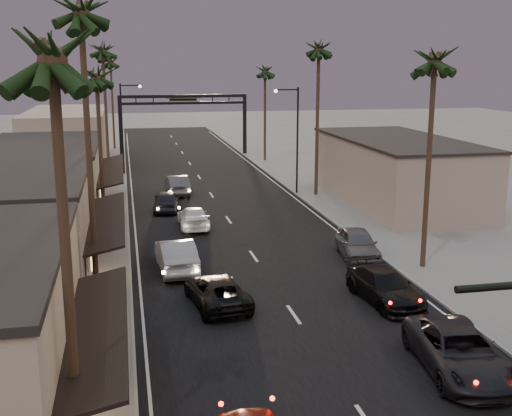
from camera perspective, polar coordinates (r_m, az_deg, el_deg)
name	(u,v)px	position (r m, az deg, el deg)	size (l,w,h in m)	color
ground	(222,211)	(48.65, -3.02, -0.25)	(200.00, 200.00, 0.00)	slate
road	(213,197)	(53.49, -3.83, 0.94)	(14.00, 120.00, 0.02)	black
sidewalk_left	(99,186)	(59.93, -13.81, 1.94)	(5.00, 92.00, 0.12)	slate
sidewalk_right	(301,178)	(62.12, 3.99, 2.65)	(5.00, 92.00, 0.12)	slate
storefront_mid	(7,231)	(34.40, -21.26, -1.90)	(8.00, 14.00, 5.50)	#A19081
storefront_far	(44,180)	(49.96, -18.33, 2.39)	(8.00, 16.00, 5.00)	#BCB090
storefront_dist	(68,138)	(72.56, -16.38, 5.97)	(8.00, 20.00, 6.00)	#A19081
building_right	(396,172)	(52.08, 12.38, 3.14)	(8.00, 18.00, 5.00)	#A19081
arch	(183,110)	(77.39, -6.48, 8.69)	(15.20, 0.40, 7.27)	black
streetlight_right	(294,132)	(54.02, 3.42, 6.78)	(2.13, 0.30, 9.00)	black
streetlight_left	(125,121)	(65.12, -11.60, 7.57)	(2.13, 0.30, 9.00)	black
palm_la	(51,41)	(15.96, -17.74, 13.96)	(3.20, 3.20, 13.20)	#38281C
palm_lb	(80,3)	(29.02, -15.37, 17.16)	(3.20, 3.20, 15.20)	#38281C
palm_lc	(96,71)	(42.91, -14.02, 11.77)	(3.20, 3.20, 12.20)	#38281C
palm_ld	(103,46)	(61.91, -13.48, 13.80)	(3.20, 3.20, 14.20)	#38281C
palm_ra	(435,53)	(34.62, 15.65, 13.14)	(3.20, 3.20, 13.20)	#38281C
palm_rb	(319,44)	(53.25, 5.62, 14.30)	(3.20, 3.20, 14.20)	#38281C
palm_rc	(265,67)	(72.59, 0.81, 12.40)	(3.20, 3.20, 12.20)	#38281C
palm_far	(110,59)	(84.89, -12.82, 12.80)	(3.20, 3.20, 13.20)	#38281C
oncoming_pickup	(217,291)	(29.78, -3.51, -7.40)	(2.29, 4.96, 1.38)	black
oncoming_silver	(176,255)	(34.78, -7.12, -4.19)	(1.82, 5.23, 1.72)	gray
oncoming_white	(193,218)	(43.71, -5.59, -0.85)	(1.96, 4.82, 1.40)	silver
oncoming_dgrey	(166,201)	(48.92, -7.98, 0.66)	(1.86, 4.63, 1.58)	black
oncoming_grey_far	(177,185)	(54.99, -7.02, 2.06)	(1.72, 4.94, 1.63)	#45454A
curbside_near	(459,351)	(24.76, 17.59, -12.04)	(2.68, 5.81, 1.62)	black
curbside_black	(385,286)	(30.74, 11.36, -6.85)	(2.12, 5.21, 1.51)	black
curbside_grey	(358,244)	(37.20, 9.02, -3.16)	(1.98, 4.92, 1.68)	#4F4E53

